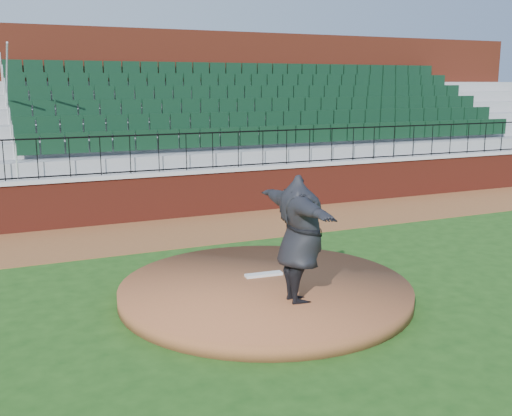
{
  "coord_description": "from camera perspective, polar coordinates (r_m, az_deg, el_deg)",
  "views": [
    {
      "loc": [
        -4.67,
        -8.84,
        3.64
      ],
      "look_at": [
        0.0,
        1.5,
        1.3
      ],
      "focal_mm": 42.45,
      "sensor_mm": 36.0,
      "label": 1
    }
  ],
  "objects": [
    {
      "name": "field_wall",
      "position": [
        16.8,
        -7.75,
        1.12
      ],
      "size": [
        34.0,
        0.35,
        1.2
      ],
      "primitive_type": "cube",
      "color": "maroon",
      "rests_on": "ground"
    },
    {
      "name": "wall_cap",
      "position": [
        16.69,
        -7.81,
        3.31
      ],
      "size": [
        34.0,
        0.45,
        0.1
      ],
      "primitive_type": "cube",
      "color": "#B7B7B7",
      "rests_on": "field_wall"
    },
    {
      "name": "seating_stands",
      "position": [
        19.19,
        -10.25,
        7.47
      ],
      "size": [
        34.0,
        5.1,
        4.6
      ],
      "primitive_type": null,
      "color": "gray",
      "rests_on": "ground"
    },
    {
      "name": "ground",
      "position": [
        10.64,
        3.36,
        -8.37
      ],
      "size": [
        90.0,
        90.0,
        0.0
      ],
      "primitive_type": "plane",
      "color": "#1D4513",
      "rests_on": "ground"
    },
    {
      "name": "pitching_rubber",
      "position": [
        10.94,
        0.73,
        -6.29
      ],
      "size": [
        0.69,
        0.23,
        0.05
      ],
      "primitive_type": "cube",
      "rotation": [
        0.0,
        0.0,
        -0.09
      ],
      "color": "silver",
      "rests_on": "pitchers_mound"
    },
    {
      "name": "pitchers_mound",
      "position": [
        10.56,
        0.87,
        -7.79
      ],
      "size": [
        5.02,
        5.02,
        0.25
      ],
      "primitive_type": "cylinder",
      "color": "brown",
      "rests_on": "ground"
    },
    {
      "name": "wall_railing",
      "position": [
        16.62,
        -7.86,
        5.19
      ],
      "size": [
        34.0,
        0.05,
        1.0
      ],
      "primitive_type": null,
      "color": "black",
      "rests_on": "wall_cap"
    },
    {
      "name": "concourse_wall",
      "position": [
        21.89,
        -12.12,
        9.07
      ],
      "size": [
        34.0,
        0.5,
        5.5
      ],
      "primitive_type": "cube",
      "color": "maroon",
      "rests_on": "ground"
    },
    {
      "name": "warning_track",
      "position": [
        15.42,
        -5.98,
        -2.04
      ],
      "size": [
        34.0,
        3.2,
        0.01
      ],
      "primitive_type": "cube",
      "color": "brown",
      "rests_on": "ground"
    },
    {
      "name": "pitcher",
      "position": [
        9.44,
        4.13,
        -2.95
      ],
      "size": [
        0.85,
        2.54,
        2.03
      ],
      "primitive_type": "imported",
      "rotation": [
        0.0,
        0.0,
        1.5
      ],
      "color": "black",
      "rests_on": "pitchers_mound"
    }
  ]
}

